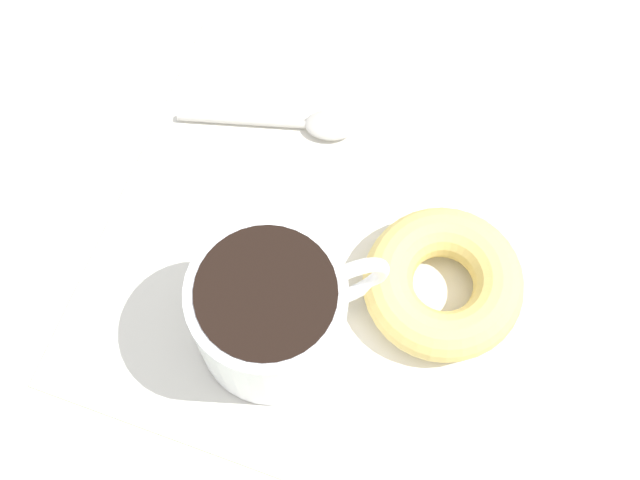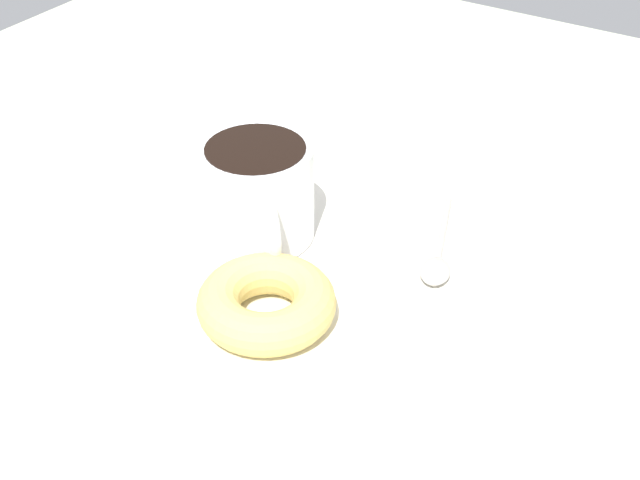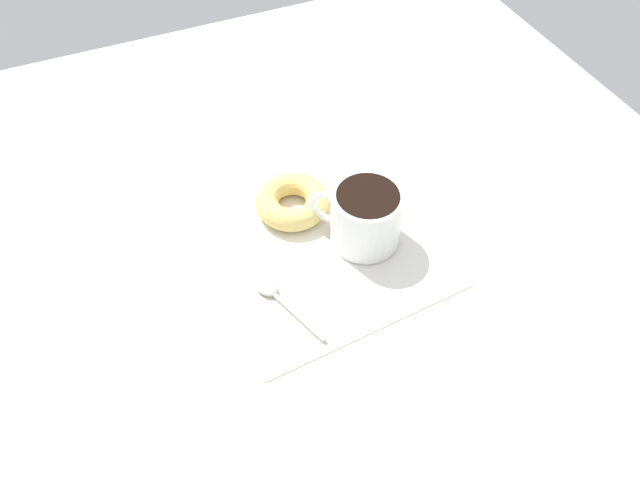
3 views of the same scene
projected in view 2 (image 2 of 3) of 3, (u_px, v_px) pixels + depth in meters
ground_plane at (324, 278)px, 72.20cm from camera, size 120.00×120.00×2.00cm
napkin at (320, 262)px, 72.06cm from camera, size 31.34×31.34×0.30cm
coffee_cup at (258, 191)px, 72.43cm from camera, size 10.40×10.62×8.24cm
donut at (268, 303)px, 65.01cm from camera, size 10.28×10.28×3.22cm
spoon at (438, 259)px, 71.39cm from camera, size 12.31×5.62×0.90cm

